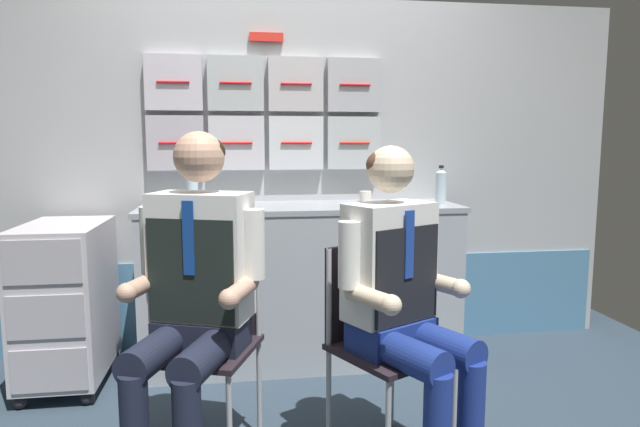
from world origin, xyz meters
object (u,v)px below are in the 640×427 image
object	(u,v)px
folding_chair_left	(211,322)
crew_member_right	(404,293)
water_bottle_short	(192,179)
service_trolley	(66,299)
crew_member_left	(194,283)
paper_cup_tan	(365,196)
folding_chair_right	(376,324)

from	to	relation	value
folding_chair_left	crew_member_right	distance (m)	0.82
water_bottle_short	crew_member_right	bearing A→B (deg)	-52.65
service_trolley	folding_chair_left	size ratio (longest dim) A/B	1.00
crew_member_left	paper_cup_tan	distance (m)	1.50
folding_chair_left	folding_chair_right	distance (m)	0.69
folding_chair_right	paper_cup_tan	size ratio (longest dim) A/B	11.94
crew_member_left	folding_chair_right	world-z (taller)	crew_member_left
paper_cup_tan	water_bottle_short	bearing A→B (deg)	-174.24
crew_member_right	paper_cup_tan	distance (m)	1.30
service_trolley	water_bottle_short	bearing A→B (deg)	15.28
paper_cup_tan	crew_member_right	bearing A→B (deg)	-96.13
service_trolley	crew_member_right	bearing A→B (deg)	-32.53
service_trolley	folding_chair_right	xyz separation A→B (m)	(1.47, -0.84, 0.07)
crew_member_right	folding_chair_right	bearing A→B (deg)	117.72
folding_chair_left	crew_member_right	xyz separation A→B (m)	(0.75, -0.27, 0.17)
crew_member_left	water_bottle_short	world-z (taller)	crew_member_left
crew_member_right	paper_cup_tan	size ratio (longest dim) A/B	17.65
crew_member_right	water_bottle_short	world-z (taller)	crew_member_right
service_trolley	folding_chair_right	size ratio (longest dim) A/B	1.00
folding_chair_right	crew_member_right	world-z (taller)	crew_member_right
crew_member_left	folding_chair_right	size ratio (longest dim) A/B	1.54
service_trolley	folding_chair_right	bearing A→B (deg)	-29.82
service_trolley	paper_cup_tan	bearing A→B (deg)	9.55
service_trolley	crew_member_left	xyz separation A→B (m)	(0.74, -0.87, 0.28)
service_trolley	crew_member_right	distance (m)	1.85
service_trolley	crew_member_left	bearing A→B (deg)	-49.57
folding_chair_left	paper_cup_tan	distance (m)	1.40
water_bottle_short	folding_chair_right	bearing A→B (deg)	-51.46
folding_chair_left	crew_member_right	size ratio (longest dim) A/B	0.68
water_bottle_short	paper_cup_tan	distance (m)	1.04
crew_member_left	crew_member_right	world-z (taller)	crew_member_left
folding_chair_left	water_bottle_short	size ratio (longest dim) A/B	2.70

